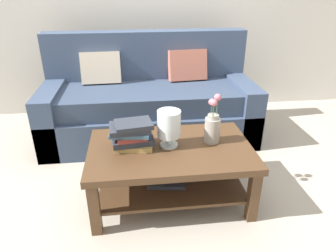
{
  "coord_description": "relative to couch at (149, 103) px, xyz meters",
  "views": [
    {
      "loc": [
        -0.26,
        -2.2,
        1.55
      ],
      "look_at": [
        -0.01,
        -0.13,
        0.55
      ],
      "focal_mm": 32.83,
      "sensor_mm": 36.0,
      "label": 1
    }
  ],
  "objects": [
    {
      "name": "book_stack_main",
      "position": [
        -0.19,
        -1.09,
        0.19
      ],
      "size": [
        0.32,
        0.25,
        0.21
      ],
      "color": "tan",
      "rests_on": "coffee_table"
    },
    {
      "name": "ground_plane",
      "position": [
        0.1,
        -0.84,
        -0.36
      ],
      "size": [
        10.0,
        10.0,
        0.0
      ],
      "primitive_type": "plane",
      "color": "#ADA393"
    },
    {
      "name": "coffee_table",
      "position": [
        0.08,
        -1.12,
        -0.04
      ],
      "size": [
        1.18,
        0.72,
        0.45
      ],
      "color": "#4C331E",
      "rests_on": "ground"
    },
    {
      "name": "couch",
      "position": [
        0.0,
        0.0,
        0.0
      ],
      "size": [
        2.14,
        0.9,
        1.06
      ],
      "color": "#384760",
      "rests_on": "ground"
    },
    {
      "name": "flower_pitcher",
      "position": [
        0.4,
        -1.07,
        0.22
      ],
      "size": [
        0.12,
        0.12,
        0.37
      ],
      "color": "#9E998E",
      "rests_on": "coffee_table"
    },
    {
      "name": "glass_hurricane_vase",
      "position": [
        0.08,
        -1.09,
        0.25
      ],
      "size": [
        0.17,
        0.17,
        0.27
      ],
      "color": "silver",
      "rests_on": "coffee_table"
    }
  ]
}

